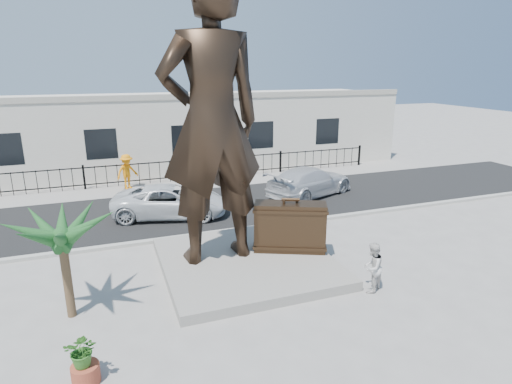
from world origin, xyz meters
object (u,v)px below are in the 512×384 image
suitcase (290,227)px  tourist (372,267)px  car_white (171,201)px  statue (211,122)px

suitcase → tourist: suitcase is taller
suitcase → car_white: size_ratio=0.48×
statue → car_white: size_ratio=1.78×
tourist → car_white: 9.34m
tourist → statue: bearing=-73.7°
statue → car_white: (-0.58, 5.15, -3.89)m
suitcase → statue: bearing=-164.4°
suitcase → car_white: (-3.01, 5.52, -0.44)m
tourist → car_white: size_ratio=0.30×
statue → suitcase: statue is taller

